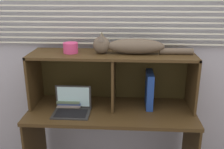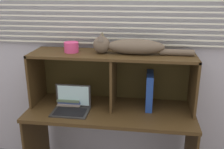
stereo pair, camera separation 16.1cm
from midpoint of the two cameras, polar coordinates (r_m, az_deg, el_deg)
back_panel_with_blinds at (r=2.40m, az=2.70°, el=7.19°), size 4.40×0.08×2.50m
desk at (r=2.32m, az=1.70°, el=-10.83°), size 1.43×0.58×0.73m
hutch_shelf_unit at (r=2.25m, az=2.21°, el=1.33°), size 1.39×0.37×0.47m
cat at (r=2.16m, az=5.92°, el=6.20°), size 0.83×0.15×0.17m
laptop at (r=2.23m, az=-6.87°, el=-6.86°), size 0.31×0.22×0.21m
binder_upright at (r=2.27m, az=10.25°, el=-3.52°), size 0.06×0.24×0.31m
book_stack at (r=2.39m, az=-6.93°, el=-5.41°), size 0.21×0.24×0.07m
small_basket at (r=2.23m, az=-6.89°, el=5.98°), size 0.12×0.12×0.09m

